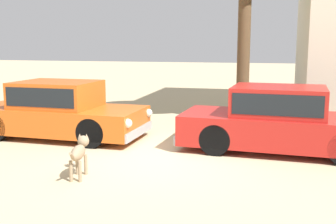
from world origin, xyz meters
TOP-DOWN VIEW (x-y plane):
  - ground_plane at (0.00, 0.00)m, footprint 80.00×80.00m
  - parked_sedan_nearest at (-2.86, 1.16)m, footprint 4.35×1.92m
  - parked_sedan_second at (2.40, 1.05)m, footprint 4.40×1.97m
  - stray_dog_spotted at (-0.99, -1.59)m, footprint 0.34×1.03m

SIDE VIEW (x-z plane):
  - ground_plane at x=0.00m, z-range 0.00..0.00m
  - stray_dog_spotted at x=-0.99m, z-range 0.10..0.80m
  - parked_sedan_nearest at x=-2.86m, z-range -0.01..1.37m
  - parked_sedan_second at x=2.40m, z-range -0.01..1.39m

